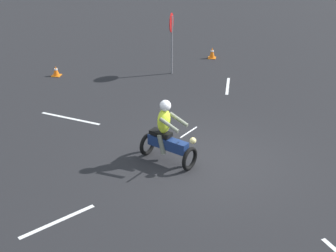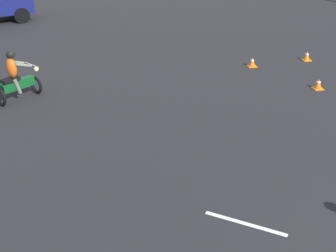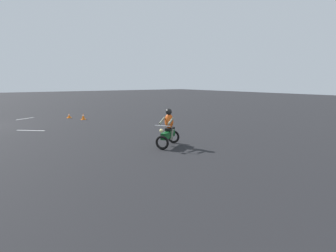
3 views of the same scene
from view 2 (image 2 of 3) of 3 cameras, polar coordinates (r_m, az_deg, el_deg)
motorcycle_rider_background at (r=15.40m, az=-18.07°, el=5.53°), size 1.49×1.28×1.66m
traffic_cone_far_right at (r=16.48m, az=17.85°, el=4.87°), size 0.32×0.32×0.35m
traffic_cone_far_center at (r=18.02m, az=10.22°, el=7.66°), size 0.32×0.32×0.36m
traffic_cone_far_left at (r=19.18m, az=16.57°, el=8.18°), size 0.32×0.32×0.37m
lane_stripe_nw at (r=9.76m, az=9.42°, el=-11.65°), size 1.38×1.16×0.01m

